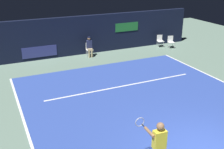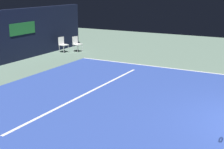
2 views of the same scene
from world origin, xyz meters
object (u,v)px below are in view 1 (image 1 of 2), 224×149
courtside_chair_near (171,41)px  courtside_chair_far (160,40)px  tennis_player (158,145)px  line_judge_on_chair (89,46)px

courtside_chair_near → courtside_chair_far: 0.81m
courtside_chair_near → tennis_player: bearing=-127.7°
tennis_player → courtside_chair_far: bearing=55.6°
line_judge_on_chair → courtside_chair_far: line_judge_on_chair is taller
tennis_player → line_judge_on_chair: 11.59m
line_judge_on_chair → courtside_chair_near: (6.17, -0.56, -0.18)m
courtside_chair_near → courtside_chair_far: (-0.55, 0.59, 0.00)m
courtside_chair_far → line_judge_on_chair: bearing=-179.7°
line_judge_on_chair → courtside_chair_far: (5.62, 0.03, -0.18)m
tennis_player → courtside_chair_far: (7.80, 11.40, -0.49)m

